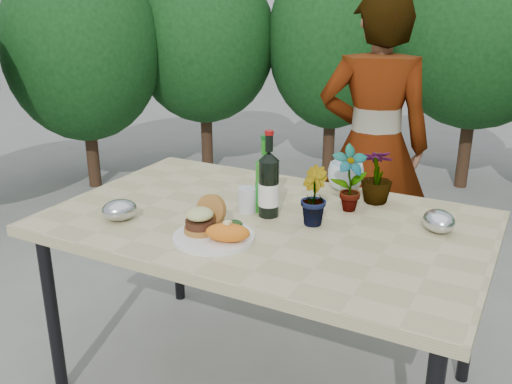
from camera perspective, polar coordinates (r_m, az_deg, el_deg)
The scene contains 18 objects.
ground at distance 2.51m, azimuth 0.90°, elevation -18.68°, with size 80.00×80.00×0.00m, color slate.
patio_table at distance 2.15m, azimuth 1.00°, elevation -4.07°, with size 1.60×1.00×0.75m.
shrub_hedge at distance 3.35m, azimuth 18.00°, elevation 11.54°, with size 6.98×5.06×2.17m.
dinner_plate at distance 1.96m, azimuth -4.25°, elevation -4.52°, with size 0.28×0.28×0.01m, color white.
burger_stack at distance 1.98m, azimuth -5.35°, elevation -2.61°, with size 0.11×0.16×0.11m.
sweet_potato at distance 1.89m, azimuth -2.84°, elevation -4.08°, with size 0.15×0.08×0.06m, color orange.
grilled_veg at distance 2.01m, azimuth -2.45°, elevation -3.14°, with size 0.08×0.05×0.03m.
wine_bottle at distance 2.11m, azimuth 1.29°, elevation 0.68°, with size 0.08×0.08×0.33m.
sparkling_water at distance 2.16m, azimuth 0.87°, elevation 0.79°, with size 0.07×0.07×0.30m.
plastic_cup at distance 2.17m, azimuth -0.87°, elevation -0.79°, with size 0.07×0.07×0.10m, color silver.
seedling_left at distance 2.19m, azimuth 9.34°, elevation 1.30°, with size 0.13×0.09×0.26m, color #2A551D.
seedling_mid at distance 2.05m, azimuth 5.69°, elevation -0.41°, with size 0.12×0.09×0.21m, color #2B561D.
seedling_right at distance 2.30m, azimuth 12.01°, elevation 1.56°, with size 0.12×0.12×0.22m, color #2A6121.
blue_bowl at distance 2.43m, azimuth 8.95°, elevation 1.53°, with size 0.15×0.15×0.12m, color silver.
foil_packet_left at distance 2.16m, azimuth -13.49°, elevation -1.76°, with size 0.13×0.11×0.08m, color #B3B5BA.
foil_packet_right at distance 2.10m, azimuth 17.82°, elevation -2.78°, with size 0.13×0.11×0.08m, color silver.
person at distance 3.01m, azimuth 11.66°, elevation 4.46°, with size 0.57×0.38×1.57m, color #8D6146.
terracotta_pot at distance 4.51m, azimuth -5.47°, elevation 0.42°, with size 0.17×0.17×0.14m.
Camera 1 is at (0.88, -1.75, 1.56)m, focal length 40.00 mm.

